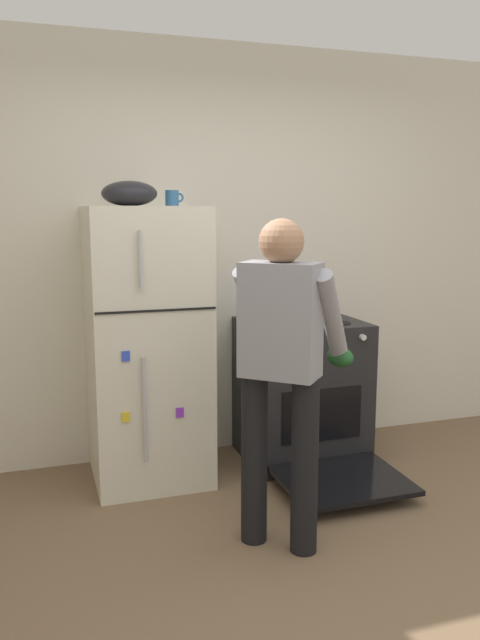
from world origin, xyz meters
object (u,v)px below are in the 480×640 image
Objects in this scene: person_cook at (282,356)px; coffee_mug at (172,198)px; mixing_bowl at (129,194)px; stove_range at (302,392)px; red_pot at (282,314)px; refrigerator at (147,346)px.

coffee_mug is at bearing 105.25° from person_cook.
person_cook is 5.00× the size of mixing_bowl.
stove_range is 1.24m from person_cook.
person_cook is 14.28× the size of coffee_mug.
person_cook reaches higher than red_pot.
mixing_bowl is at bearing 118.66° from person_cook.
mixing_bowl is at bearing 179.06° from stove_range.
person_cook is 1.03m from red_pot.
refrigerator is 5.18× the size of mixing_bowl.
stove_range is 0.77× the size of person_cook.
coffee_mug is at bearing 175.34° from stove_range.
mixing_bowl is (-0.26, -0.05, 0.02)m from coffee_mug.
refrigerator is 0.90m from coffee_mug.
coffee_mug is 0.27m from mixing_bowl.
mixing_bowl reaches higher than red_pot.
person_cook is at bearing -74.75° from coffee_mug.
mixing_bowl reaches higher than refrigerator.
red_pot is at bearing 68.01° from person_cook.
red_pot is at bearing -3.31° from refrigerator.
refrigerator reaches higher than red_pot.
coffee_mug is at bearing 171.58° from red_pot.
red_pot is at bearing -8.42° from coffee_mug.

